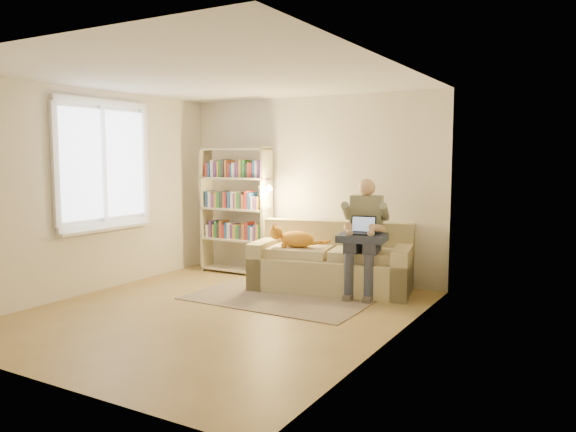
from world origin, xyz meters
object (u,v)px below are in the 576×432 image
Objects in this scene: sofa at (332,265)px; laptop at (363,229)px; cat at (293,238)px; bookshelf at (236,204)px; person at (364,230)px.

laptop reaches higher than sofa.
laptop is at bearing -9.08° from cat.
bookshelf is (-1.70, 0.21, 0.72)m from sofa.
laptop is 2.24m from bookshelf.
laptop reaches higher than cat.
sofa is 0.75m from laptop.
bookshelf is at bearing 160.90° from person.
cat is at bearing -20.98° from bookshelf.
sofa is 1.50× the size of person.
laptop is (0.50, -0.18, 0.53)m from sofa.
cat is 1.36m from bookshelf.
sofa is 6.21× the size of laptop.
cat is (-0.46, -0.23, 0.35)m from sofa.
person reaches higher than cat.
person is at bearing -8.28° from bookshelf.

